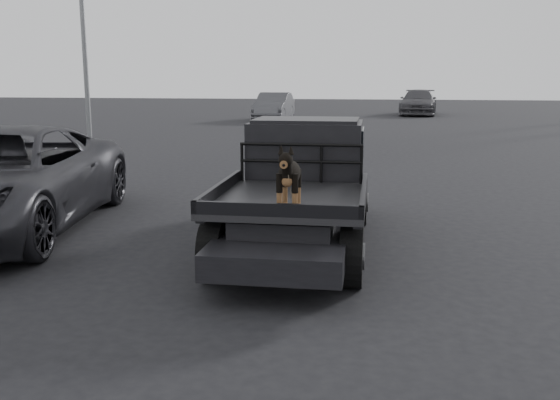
% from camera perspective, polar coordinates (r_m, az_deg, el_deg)
% --- Properties ---
extents(ground, '(120.00, 120.00, 0.00)m').
position_cam_1_polar(ground, '(7.55, -4.19, -7.72)').
color(ground, black).
rests_on(ground, ground).
extents(flatbed_ute, '(2.00, 5.40, 0.92)m').
position_cam_1_polar(flatbed_ute, '(9.07, 1.74, -1.42)').
color(flatbed_ute, black).
rests_on(flatbed_ute, ground).
extents(ute_cab, '(1.72, 1.30, 0.88)m').
position_cam_1_polar(ute_cab, '(9.85, 2.44, 4.90)').
color(ute_cab, black).
rests_on(ute_cab, flatbed_ute).
extents(headache_rack, '(1.80, 0.08, 0.55)m').
position_cam_1_polar(headache_rack, '(9.13, 1.92, 3.36)').
color(headache_rack, black).
rests_on(headache_rack, flatbed_ute).
extents(dog, '(0.32, 0.60, 0.74)m').
position_cam_1_polar(dog, '(7.24, 0.86, 2.02)').
color(dog, black).
rests_on(dog, flatbed_ute).
extents(distant_car_a, '(1.71, 4.69, 1.54)m').
position_cam_1_polar(distant_car_a, '(34.87, -0.56, 8.53)').
color(distant_car_a, '#49494E').
rests_on(distant_car_a, ground).
extents(distant_car_b, '(2.75, 5.62, 1.57)m').
position_cam_1_polar(distant_car_b, '(41.03, 12.53, 8.72)').
color(distant_car_b, '#403F44').
rests_on(distant_car_b, ground).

